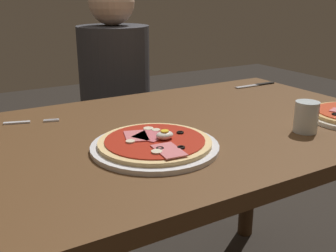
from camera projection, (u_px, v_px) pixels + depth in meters
The scene contains 6 objects.
dining_table at pixel (189, 161), 1.21m from camera, with size 1.26×0.82×0.75m.
pizza_foreground at pixel (155, 144), 0.98m from camera, with size 0.31×0.31×0.05m.
water_glass_near at pixel (306, 119), 1.09m from camera, with size 0.06×0.06×0.09m.
fork at pixel (27, 122), 1.18m from camera, with size 0.15×0.06×0.00m.
knife at pixel (258, 85), 1.65m from camera, with size 0.20×0.02×0.01m.
diner_person at pixel (116, 117), 1.89m from camera, with size 0.32×0.32×1.18m.
Camera 1 is at (-0.62, -0.92, 1.12)m, focal length 42.90 mm.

